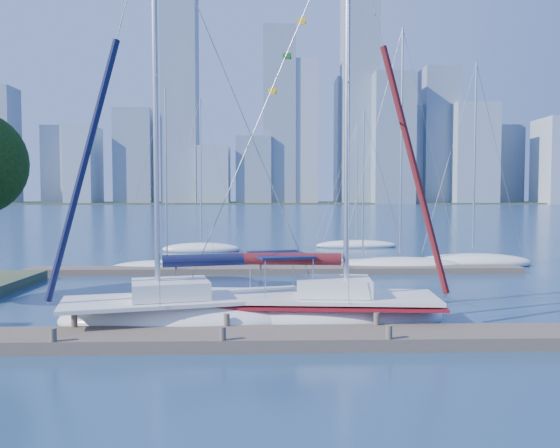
{
  "coord_description": "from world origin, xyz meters",
  "views": [
    {
      "loc": [
        1.23,
        -17.01,
        4.72
      ],
      "look_at": [
        1.86,
        4.0,
        3.62
      ],
      "focal_mm": 35.0,
      "sensor_mm": 36.0,
      "label": 1
    }
  ],
  "objects": [
    {
      "name": "ground",
      "position": [
        0.0,
        0.0,
        0.0
      ],
      "size": [
        700.0,
        700.0,
        0.0
      ],
      "primitive_type": "plane",
      "color": "navy",
      "rests_on": "ground"
    },
    {
      "name": "near_dock",
      "position": [
        0.0,
        0.0,
        0.2
      ],
      "size": [
        26.0,
        2.0,
        0.4
      ],
      "primitive_type": "cube",
      "color": "brown",
      "rests_on": "ground"
    },
    {
      "name": "far_dock",
      "position": [
        2.0,
        16.0,
        0.18
      ],
      "size": [
        30.0,
        1.8,
        0.36
      ],
      "primitive_type": "cube",
      "color": "brown",
      "rests_on": "ground"
    },
    {
      "name": "far_shore",
      "position": [
        0.0,
        320.0,
        0.0
      ],
      "size": [
        800.0,
        100.0,
        1.5
      ],
      "primitive_type": "cube",
      "color": "#38472D",
      "rests_on": "ground"
    },
    {
      "name": "sailboat_navy",
      "position": [
        -1.43,
        2.33,
        1.14
      ],
      "size": [
        9.81,
        5.19,
        15.37
      ],
      "rotation": [
        0.0,
        0.0,
        0.24
      ],
      "color": "white",
      "rests_on": "ground"
    },
    {
      "name": "sailboat_maroon",
      "position": [
        3.13,
        2.59,
        1.14
      ],
      "size": [
        9.61,
        3.83,
        15.41
      ],
      "rotation": [
        0.0,
        0.0,
        -0.08
      ],
      "color": "white",
      "rests_on": "ground"
    },
    {
      "name": "bg_boat_1",
      "position": [
        -4.84,
        17.28,
        0.23
      ],
      "size": [
        7.27,
        4.53,
        11.66
      ],
      "rotation": [
        0.0,
        0.0,
        -0.4
      ],
      "color": "white",
      "rests_on": "ground"
    },
    {
      "name": "bg_boat_3",
      "position": [
        7.61,
        17.73,
        0.22
      ],
      "size": [
        6.62,
        3.95,
        10.41
      ],
      "rotation": [
        0.0,
        0.0,
        0.35
      ],
      "color": "white",
      "rests_on": "ground"
    },
    {
      "name": "bg_boat_4",
      "position": [
        9.92,
        17.29,
        0.3
      ],
      "size": [
        8.15,
        3.69,
        15.52
      ],
      "rotation": [
        0.0,
        0.0,
        0.18
      ],
      "color": "white",
      "rests_on": "ground"
    },
    {
      "name": "bg_boat_5",
      "position": [
        15.22,
        18.87,
        0.29
      ],
      "size": [
        8.37,
        4.81,
        13.84
      ],
      "rotation": [
        0.0,
        0.0,
        0.31
      ],
      "color": "white",
      "rests_on": "ground"
    },
    {
      "name": "bg_boat_6",
      "position": [
        -4.01,
        28.89,
        0.27
      ],
      "size": [
        6.74,
        2.84,
        13.13
      ],
      "rotation": [
        0.0,
        0.0,
        -0.1
      ],
      "color": "white",
      "rests_on": "ground"
    },
    {
      "name": "bg_boat_7",
      "position": [
        9.69,
        32.17,
        0.23
      ],
      "size": [
        7.57,
        2.8,
        11.52
      ],
      "rotation": [
        0.0,
        0.0,
        -0.12
      ],
      "color": "white",
      "rests_on": "ground"
    },
    {
      "name": "skyline",
      "position": [
        20.12,
        290.68,
        35.89
      ],
      "size": [
        503.1,
        51.31,
        117.67
      ],
      "color": "#8295A8",
      "rests_on": "ground"
    }
  ]
}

